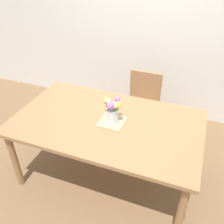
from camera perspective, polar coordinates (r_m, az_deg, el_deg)
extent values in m
plane|color=brown|center=(3.01, -1.01, -14.01)|extent=(12.00, 12.00, 0.00)
cube|color=silver|center=(3.63, 8.75, 20.48)|extent=(7.00, 0.10, 2.80)
cube|color=#9E7047|center=(2.50, -1.19, -2.46)|extent=(1.89, 1.12, 0.04)
cylinder|color=#9E7047|center=(2.84, -21.66, -10.26)|extent=(0.07, 0.07, 0.74)
cylinder|color=#9E7047|center=(2.34, 15.68, -21.50)|extent=(0.07, 0.07, 0.74)
cylinder|color=#9E7047|center=(3.41, -11.68, 0.04)|extent=(0.07, 0.07, 0.74)
cylinder|color=#9E7047|center=(3.00, 18.17, -6.65)|extent=(0.07, 0.07, 0.74)
cube|color=#9E7047|center=(3.28, 6.64, 0.91)|extent=(0.42, 0.42, 0.04)
cylinder|color=#9E7047|center=(3.24, 8.59, -4.87)|extent=(0.04, 0.04, 0.44)
cylinder|color=#9E7047|center=(3.31, 2.54, -3.51)|extent=(0.04, 0.04, 0.44)
cylinder|color=#9E7047|center=(3.53, 9.97, -1.38)|extent=(0.04, 0.04, 0.44)
cylinder|color=#9E7047|center=(3.59, 4.38, -0.20)|extent=(0.04, 0.04, 0.44)
cube|color=#9E7047|center=(3.32, 7.78, 5.91)|extent=(0.42, 0.04, 0.42)
cube|color=tan|center=(2.47, 0.00, -2.22)|extent=(0.25, 0.25, 0.01)
cylinder|color=silver|center=(2.43, 0.00, -0.73)|extent=(0.12, 0.12, 0.15)
sphere|color=#EFD14C|center=(2.33, 1.44, 1.68)|extent=(0.07, 0.07, 0.07)
cylinder|color=#478438|center=(2.35, 1.43, 0.96)|extent=(0.01, 0.01, 0.07)
sphere|color=#EA9EBC|center=(2.39, 0.57, 1.94)|extent=(0.05, 0.05, 0.05)
cylinder|color=#478438|center=(2.40, 0.56, 1.45)|extent=(0.01, 0.01, 0.05)
sphere|color=#EA9EBC|center=(2.34, 0.30, 1.20)|extent=(0.05, 0.05, 0.05)
cylinder|color=#478438|center=(2.36, 0.30, 0.71)|extent=(0.01, 0.01, 0.05)
sphere|color=#EFD14C|center=(2.36, -1.36, 2.79)|extent=(0.07, 0.07, 0.07)
cylinder|color=#478438|center=(2.39, -1.35, 1.82)|extent=(0.01, 0.01, 0.09)
sphere|color=#B266C6|center=(2.37, 1.28, 3.02)|extent=(0.06, 0.06, 0.06)
cylinder|color=#478438|center=(2.40, 1.27, 2.04)|extent=(0.01, 0.01, 0.10)
sphere|color=#B266C6|center=(2.31, -0.38, 1.45)|extent=(0.08, 0.08, 0.08)
cylinder|color=#478438|center=(2.33, -0.38, 0.67)|extent=(0.01, 0.01, 0.08)
sphere|color=white|center=(2.38, 1.26, 1.30)|extent=(0.05, 0.05, 0.05)
cylinder|color=#478438|center=(2.39, 1.25, 0.96)|extent=(0.01, 0.01, 0.03)
sphere|color=white|center=(2.33, -0.87, 2.53)|extent=(0.04, 0.04, 0.04)
cylinder|color=#478438|center=(2.35, -0.86, 1.46)|extent=(0.01, 0.01, 0.10)
sphere|color=#EFD14C|center=(2.40, -1.10, 2.24)|extent=(0.05, 0.05, 0.05)
cylinder|color=#478438|center=(2.41, -1.09, 1.67)|extent=(0.01, 0.01, 0.06)
sphere|color=white|center=(2.33, 0.64, 1.42)|extent=(0.05, 0.05, 0.05)
cylinder|color=#478438|center=(2.35, 0.64, 0.78)|extent=(0.01, 0.01, 0.06)
ellipsoid|color=#478438|center=(2.36, -1.29, 0.51)|extent=(0.07, 0.07, 0.01)
ellipsoid|color=#478438|center=(2.40, -1.42, 2.08)|extent=(0.07, 0.04, 0.03)
ellipsoid|color=#478438|center=(2.35, 0.56, 0.31)|extent=(0.07, 0.06, 0.03)
ellipsoid|color=#478438|center=(2.41, 0.96, 1.24)|extent=(0.06, 0.07, 0.02)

